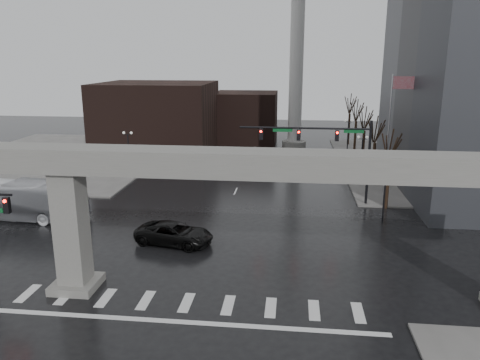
{
  "coord_description": "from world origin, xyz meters",
  "views": [
    {
      "loc": [
        5.73,
        -24.48,
        13.57
      ],
      "look_at": [
        1.86,
        9.65,
        4.5
      ],
      "focal_mm": 35.0,
      "sensor_mm": 36.0,
      "label": 1
    }
  ],
  "objects": [
    {
      "name": "ground",
      "position": [
        0.0,
        0.0,
        0.0
      ],
      "size": [
        160.0,
        160.0,
        0.0
      ],
      "primitive_type": "plane",
      "color": "black",
      "rests_on": "ground"
    },
    {
      "name": "pickup_truck",
      "position": [
        -2.82,
        7.43,
        0.81
      ],
      "size": [
        6.22,
        3.75,
        1.62
      ],
      "primitive_type": "imported",
      "rotation": [
        0.0,
        0.0,
        1.38
      ],
      "color": "black",
      "rests_on": "ground"
    },
    {
      "name": "lamp_right_2",
      "position": [
        13.5,
        42.0,
        3.47
      ],
      "size": [
        1.22,
        0.32,
        5.11
      ],
      "color": "black",
      "rests_on": "ground"
    },
    {
      "name": "flagpole_assembly",
      "position": [
        15.29,
        22.0,
        7.53
      ],
      "size": [
        2.06,
        0.12,
        12.0
      ],
      "color": "silver",
      "rests_on": "ground"
    },
    {
      "name": "smokestack",
      "position": [
        6.0,
        46.0,
        13.35
      ],
      "size": [
        3.6,
        3.6,
        30.0
      ],
      "color": "#B8B8B4",
      "rests_on": "ground"
    },
    {
      "name": "signal_mast_arm",
      "position": [
        8.99,
        18.8,
        5.83
      ],
      "size": [
        12.12,
        0.43,
        8.0
      ],
      "color": "black",
      "rests_on": "ground"
    },
    {
      "name": "sidewalk_nw",
      "position": [
        -26.0,
        36.0,
        0.07
      ],
      "size": [
        28.0,
        36.0,
        0.15
      ],
      "primitive_type": "cube",
      "color": "slate",
      "rests_on": "ground"
    },
    {
      "name": "lamp_left_2",
      "position": [
        -13.5,
        42.0,
        3.47
      ],
      "size": [
        1.22,
        0.32,
        5.11
      ],
      "color": "black",
      "rests_on": "ground"
    },
    {
      "name": "lamp_left_1",
      "position": [
        -13.5,
        28.0,
        3.47
      ],
      "size": [
        1.22,
        0.32,
        5.11
      ],
      "color": "black",
      "rests_on": "ground"
    },
    {
      "name": "tree_right_0",
      "position": [
        14.53,
        18.02,
        2.79
      ],
      "size": [
        1.09,
        1.58,
        7.5
      ],
      "color": "black",
      "rests_on": "ground"
    },
    {
      "name": "lamp_right_0",
      "position": [
        13.5,
        14.0,
        3.47
      ],
      "size": [
        1.22,
        0.32,
        5.11
      ],
      "color": "black",
      "rests_on": "ground"
    },
    {
      "name": "building_far_left",
      "position": [
        -14.0,
        42.0,
        5.0
      ],
      "size": [
        16.0,
        14.0,
        10.0
      ],
      "primitive_type": "cube",
      "color": "black",
      "rests_on": "ground"
    },
    {
      "name": "tree_right_2",
      "position": [
        14.53,
        34.02,
        2.91
      ],
      "size": [
        1.1,
        1.63,
        7.85
      ],
      "color": "black",
      "rests_on": "ground"
    },
    {
      "name": "sidewalk_ne",
      "position": [
        26.0,
        36.0,
        0.07
      ],
      "size": [
        28.0,
        36.0,
        0.15
      ],
      "primitive_type": "cube",
      "color": "slate",
      "rests_on": "ground"
    },
    {
      "name": "lamp_right_1",
      "position": [
        13.5,
        28.0,
        3.47
      ],
      "size": [
        1.22,
        0.32,
        5.11
      ],
      "color": "black",
      "rests_on": "ground"
    },
    {
      "name": "lamp_left_0",
      "position": [
        -13.5,
        14.0,
        3.47
      ],
      "size": [
        1.22,
        0.32,
        5.11
      ],
      "color": "black",
      "rests_on": "ground"
    },
    {
      "name": "tree_right_4",
      "position": [
        14.53,
        50.02,
        3.04
      ],
      "size": [
        1.12,
        1.69,
        8.19
      ],
      "color": "black",
      "rests_on": "ground"
    },
    {
      "name": "city_bus",
      "position": [
        -17.62,
        11.53,
        1.68
      ],
      "size": [
        12.31,
        3.96,
        3.37
      ],
      "primitive_type": "imported",
      "rotation": [
        0.0,
        0.0,
        1.48
      ],
      "color": "silver",
      "rests_on": "ground"
    },
    {
      "name": "tree_right_3",
      "position": [
        14.53,
        42.02,
        2.98
      ],
      "size": [
        1.11,
        1.66,
        8.02
      ],
      "color": "black",
      "rests_on": "ground"
    },
    {
      "name": "elevated_guideway",
      "position": [
        1.26,
        0.0,
        6.88
      ],
      "size": [
        48.0,
        2.6,
        8.7
      ],
      "color": "gray",
      "rests_on": "ground"
    },
    {
      "name": "building_far_mid",
      "position": [
        -2.0,
        52.0,
        4.0
      ],
      "size": [
        10.0,
        10.0,
        8.0
      ],
      "primitive_type": "cube",
      "color": "black",
      "rests_on": "ground"
    },
    {
      "name": "tree_right_1",
      "position": [
        14.53,
        26.02,
        2.85
      ],
      "size": [
        1.09,
        1.61,
        7.67
      ],
      "color": "black",
      "rests_on": "ground"
    }
  ]
}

